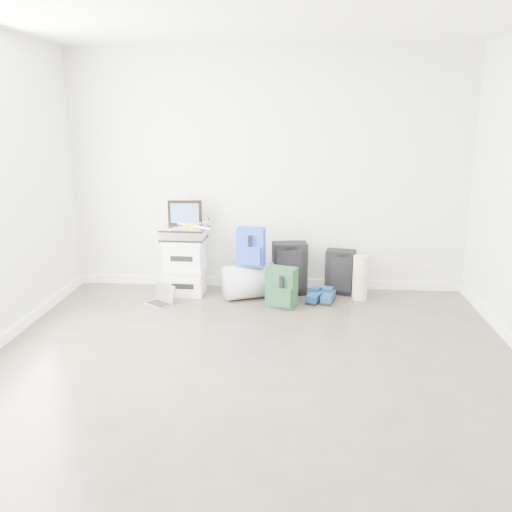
# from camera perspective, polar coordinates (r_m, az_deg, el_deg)

# --- Properties ---
(ground) EXTENTS (5.00, 5.00, 0.00)m
(ground) POSITION_cam_1_polar(r_m,az_deg,el_deg) (4.14, -0.78, -13.91)
(ground) COLOR #373228
(ground) RESTS_ON ground
(room_envelope) EXTENTS (4.52, 5.02, 2.71)m
(room_envelope) POSITION_cam_1_polar(r_m,az_deg,el_deg) (3.66, -0.85, 10.63)
(room_envelope) COLOR silver
(room_envelope) RESTS_ON ground
(boxes_stack) EXTENTS (0.46, 0.38, 0.63)m
(boxes_stack) POSITION_cam_1_polar(r_m,az_deg,el_deg) (6.15, -7.49, -1.11)
(boxes_stack) COLOR white
(boxes_stack) RESTS_ON ground
(briefcase) EXTENTS (0.49, 0.36, 0.14)m
(briefcase) POSITION_cam_1_polar(r_m,az_deg,el_deg) (6.05, -7.61, 2.38)
(briefcase) COLOR #B2B2B7
(briefcase) RESTS_ON boxes_stack
(painting) EXTENTS (0.38, 0.06, 0.28)m
(painting) POSITION_cam_1_polar(r_m,az_deg,el_deg) (6.11, -7.49, 4.52)
(painting) COLOR black
(painting) RESTS_ON briefcase
(drone) EXTENTS (0.51, 0.51, 0.05)m
(drone) POSITION_cam_1_polar(r_m,az_deg,el_deg) (6.00, -6.93, 3.23)
(drone) COLOR gold
(drone) RESTS_ON briefcase
(duffel_bag) EXTENTS (0.70, 0.58, 0.38)m
(duffel_bag) POSITION_cam_1_polar(r_m,az_deg,el_deg) (6.00, -0.52, -2.67)
(duffel_bag) COLOR gray
(duffel_bag) RESTS_ON ground
(blue_backpack) EXTENTS (0.32, 0.24, 0.42)m
(blue_backpack) POSITION_cam_1_polar(r_m,az_deg,el_deg) (5.86, -0.55, 0.88)
(blue_backpack) COLOR #1A41AD
(blue_backpack) RESTS_ON duffel_bag
(large_suitcase) EXTENTS (0.41, 0.30, 0.59)m
(large_suitcase) POSITION_cam_1_polar(r_m,az_deg,el_deg) (6.11, 3.55, -1.31)
(large_suitcase) COLOR black
(large_suitcase) RESTS_ON ground
(green_backpack) EXTENTS (0.35, 0.30, 0.43)m
(green_backpack) POSITION_cam_1_polar(r_m,az_deg,el_deg) (5.71, 2.70, -3.41)
(green_backpack) COLOR #12331D
(green_backpack) RESTS_ON ground
(carry_on) EXTENTS (0.35, 0.27, 0.51)m
(carry_on) POSITION_cam_1_polar(r_m,az_deg,el_deg) (6.18, 8.86, -1.68)
(carry_on) COLOR black
(carry_on) RESTS_ON ground
(shoes) EXTENTS (0.34, 0.32, 0.10)m
(shoes) POSITION_cam_1_polar(r_m,az_deg,el_deg) (5.94, 6.95, -4.36)
(shoes) COLOR black
(shoes) RESTS_ON ground
(rolled_rug) EXTENTS (0.16, 0.16, 0.49)m
(rolled_rug) POSITION_cam_1_polar(r_m,az_deg,el_deg) (6.03, 10.90, -2.26)
(rolled_rug) COLOR tan
(rolled_rug) RESTS_ON ground
(laptop) EXTENTS (0.36, 0.34, 0.21)m
(laptop) POSITION_cam_1_polar(r_m,az_deg,el_deg) (5.93, -9.97, -4.52)
(laptop) COLOR #B3B3B7
(laptop) RESTS_ON ground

